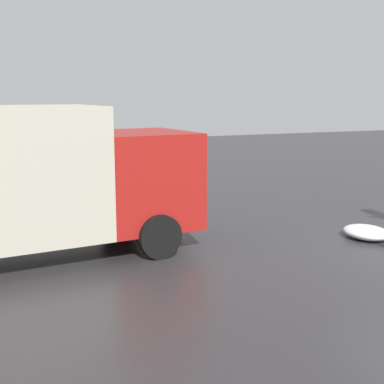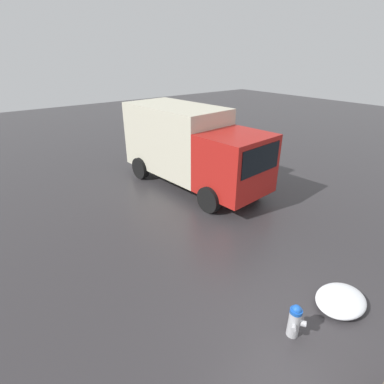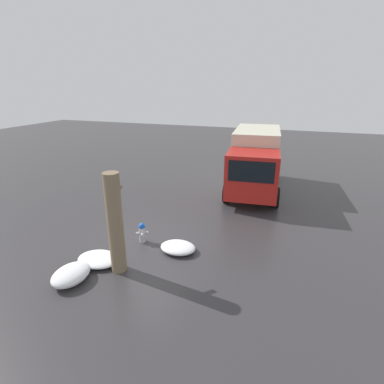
% 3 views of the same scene
% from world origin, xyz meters
% --- Properties ---
extents(ground_plane, '(60.00, 60.00, 0.00)m').
position_xyz_m(ground_plane, '(0.00, 0.00, 0.00)').
color(ground_plane, '#333033').
extents(fire_hydrant, '(0.36, 0.40, 0.73)m').
position_xyz_m(fire_hydrant, '(-0.00, -0.00, 0.37)').
color(fire_hydrant, '#B7B7BC').
rests_on(fire_hydrant, ground_plane).
extents(delivery_truck, '(6.40, 2.95, 3.04)m').
position_xyz_m(delivery_truck, '(6.94, -2.84, 1.64)').
color(delivery_truck, red).
rests_on(delivery_truck, ground_plane).
extents(snow_pile_by_hydrant, '(0.94, 1.18, 0.28)m').
position_xyz_m(snow_pile_by_hydrant, '(-0.18, -1.42, 0.14)').
color(snow_pile_by_hydrant, white).
rests_on(snow_pile_by_hydrant, ground_plane).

